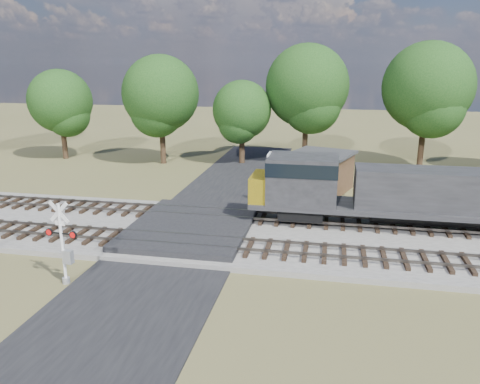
# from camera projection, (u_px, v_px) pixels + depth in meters

# --- Properties ---
(ground) EXTENTS (160.00, 160.00, 0.00)m
(ground) POSITION_uv_depth(u_px,v_px,m) (189.00, 236.00, 27.87)
(ground) COLOR brown
(ground) RESTS_ON ground
(ballast_bed) EXTENTS (140.00, 10.00, 0.30)m
(ballast_bed) POSITION_uv_depth(u_px,v_px,m) (361.00, 242.00, 26.45)
(ballast_bed) COLOR gray
(ballast_bed) RESTS_ON ground
(road) EXTENTS (7.00, 60.00, 0.08)m
(road) POSITION_uv_depth(u_px,v_px,m) (189.00, 235.00, 27.86)
(road) COLOR black
(road) RESTS_ON ground
(crossing_panel) EXTENTS (7.00, 9.00, 0.62)m
(crossing_panel) POSITION_uv_depth(u_px,v_px,m) (191.00, 228.00, 28.26)
(crossing_panel) COLOR #262628
(crossing_panel) RESTS_ON ground
(track_near) EXTENTS (140.00, 2.60, 0.33)m
(track_near) POSITION_uv_depth(u_px,v_px,m) (233.00, 246.00, 25.29)
(track_near) COLOR black
(track_near) RESTS_ON ballast_bed
(track_far) EXTENTS (140.00, 2.60, 0.33)m
(track_far) POSITION_uv_depth(u_px,v_px,m) (249.00, 217.00, 30.02)
(track_far) COLOR black
(track_far) RESTS_ON ballast_bed
(crossing_signal_near) EXTENTS (1.62, 0.37, 4.02)m
(crossing_signal_near) POSITION_uv_depth(u_px,v_px,m) (64.00, 250.00, 21.43)
(crossing_signal_near) COLOR silver
(crossing_signal_near) RESTS_ON ground
(crossing_signal_far) EXTENTS (1.56, 0.34, 3.88)m
(crossing_signal_far) POSITION_uv_depth(u_px,v_px,m) (275.00, 184.00, 33.35)
(crossing_signal_far) COLOR silver
(crossing_signal_far) RESTS_ON ground
(equipment_shed) EXTENTS (5.76, 5.76, 3.09)m
(equipment_shed) POSITION_uv_depth(u_px,v_px,m) (321.00, 171.00, 37.41)
(equipment_shed) COLOR #432F1C
(equipment_shed) RESTS_ON ground
(treeline) EXTENTS (82.80, 12.18, 11.93)m
(treeline) POSITION_uv_depth(u_px,v_px,m) (346.00, 92.00, 43.89)
(treeline) COLOR black
(treeline) RESTS_ON ground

